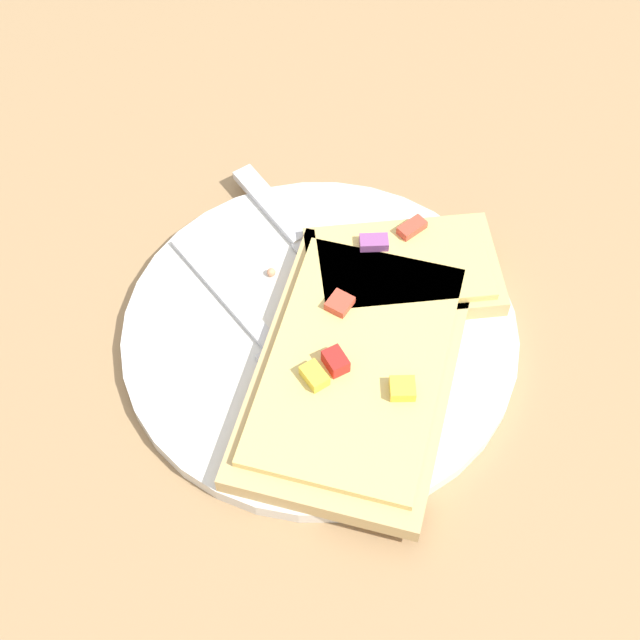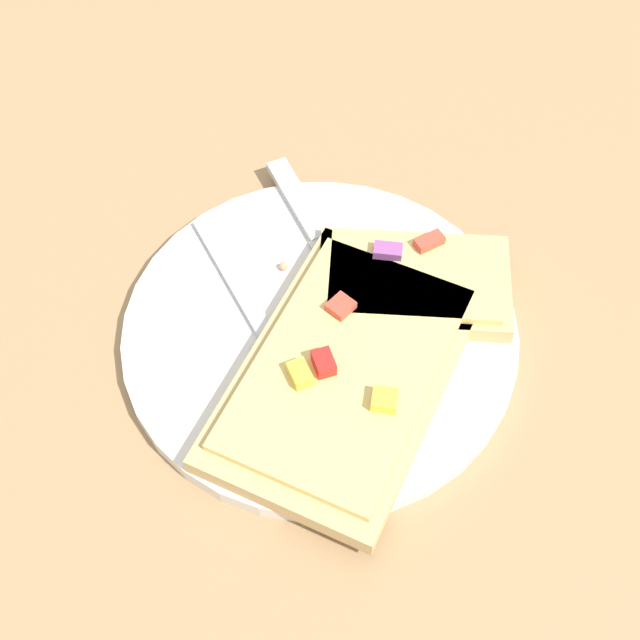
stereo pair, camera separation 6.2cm
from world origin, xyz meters
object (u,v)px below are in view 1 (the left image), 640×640
(fork, at_px, (264,336))
(pizza_slice_corner, at_px, (403,268))
(plate, at_px, (320,333))
(knife, at_px, (309,248))
(pizza_slice_main, at_px, (356,367))

(fork, xyz_separation_m, pizza_slice_corner, (0.06, 0.09, 0.01))
(fork, bearing_deg, plate, 64.98)
(plate, height_order, pizza_slice_corner, pizza_slice_corner)
(knife, bearing_deg, pizza_slice_corner, 35.22)
(plate, height_order, knife, knife)
(plate, xyz_separation_m, pizza_slice_main, (0.04, -0.02, 0.02))
(fork, relative_size, pizza_slice_main, 0.80)
(fork, bearing_deg, knife, 120.76)
(pizza_slice_corner, bearing_deg, pizza_slice_main, 60.53)
(pizza_slice_corner, bearing_deg, plate, 30.73)
(knife, height_order, pizza_slice_corner, pizza_slice_corner)
(plate, xyz_separation_m, pizza_slice_corner, (0.03, 0.07, 0.02))
(pizza_slice_main, height_order, pizza_slice_corner, pizza_slice_main)
(plate, relative_size, knife, 1.32)
(pizza_slice_main, bearing_deg, knife, -148.35)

